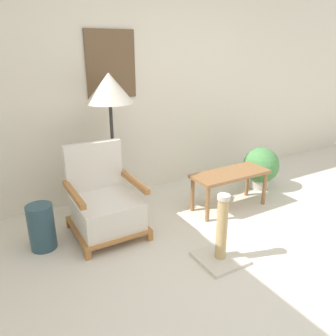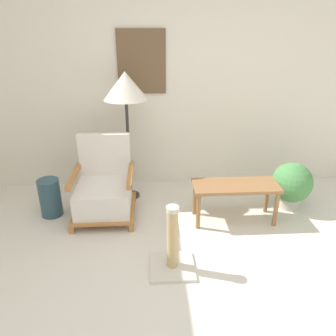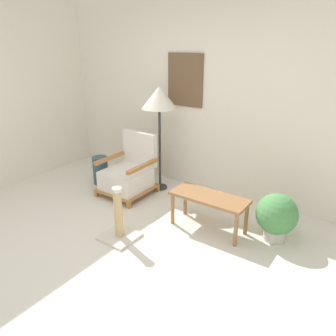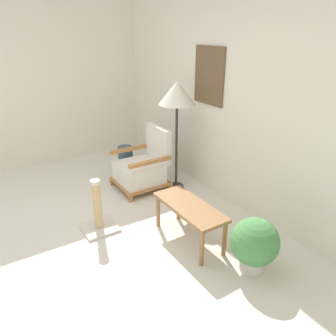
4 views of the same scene
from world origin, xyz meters
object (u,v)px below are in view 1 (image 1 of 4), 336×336
at_px(armchair, 105,205).
at_px(vase, 42,227).
at_px(floor_lamp, 109,92).
at_px(scratching_post, 221,241).
at_px(coffee_table, 230,178).
at_px(potted_plant, 261,166).

bearing_deg(armchair, vase, 178.11).
bearing_deg(floor_lamp, scratching_post, -72.56).
bearing_deg(vase, armchair, -1.89).
distance_m(floor_lamp, coffee_table, 1.59).
height_order(armchair, potted_plant, armchair).
height_order(armchair, floor_lamp, floor_lamp).
height_order(armchair, coffee_table, armchair).
distance_m(coffee_table, vase, 2.00).
relative_size(coffee_table, potted_plant, 1.65).
distance_m(potted_plant, scratching_post, 1.72).
distance_m(vase, scratching_post, 1.59).
distance_m(floor_lamp, vase, 1.44).
xyz_separation_m(armchair, floor_lamp, (0.26, 0.40, 1.02)).
height_order(floor_lamp, vase, floor_lamp).
xyz_separation_m(armchair, scratching_post, (0.68, -0.94, -0.11)).
height_order(armchair, scratching_post, armchair).
height_order(floor_lamp, coffee_table, floor_lamp).
bearing_deg(scratching_post, vase, 143.12).
xyz_separation_m(floor_lamp, scratching_post, (0.42, -1.33, -1.13)).
relative_size(armchair, potted_plant, 1.58).
xyz_separation_m(armchair, coffee_table, (1.39, -0.20, 0.07)).
xyz_separation_m(floor_lamp, coffee_table, (1.13, -0.59, -0.95)).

